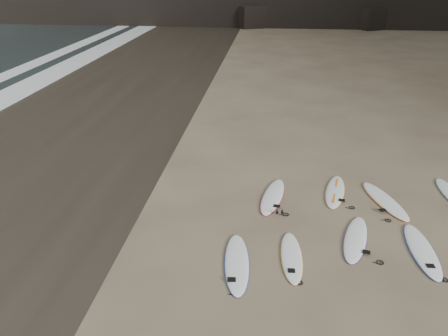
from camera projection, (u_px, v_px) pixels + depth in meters
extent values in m
plane|color=#897559|center=(375.00, 248.00, 12.12)|extent=(240.00, 240.00, 0.00)
cube|color=#383026|center=(75.00, 117.00, 22.38)|extent=(12.00, 200.00, 0.01)
cube|color=black|center=(369.00, 18.00, 51.26)|extent=(4.23, 4.46, 2.33)
cube|color=black|center=(250.00, 16.00, 52.60)|extent=(4.49, 4.76, 2.49)
ellipsoid|color=white|center=(237.00, 263.00, 11.46)|extent=(0.88, 2.67, 0.09)
ellipsoid|color=white|center=(292.00, 256.00, 11.71)|extent=(0.64, 2.31, 0.08)
ellipsoid|color=white|center=(356.00, 239.00, 12.46)|extent=(1.21, 2.56, 0.09)
ellipsoid|color=white|center=(422.00, 250.00, 11.96)|extent=(0.67, 2.64, 0.09)
ellipsoid|color=white|center=(273.00, 196.00, 14.72)|extent=(1.09, 2.67, 0.09)
ellipsoid|color=white|center=(335.00, 191.00, 15.04)|extent=(1.07, 2.54, 0.09)
ellipsoid|color=white|center=(385.00, 200.00, 14.45)|extent=(1.44, 2.75, 0.10)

